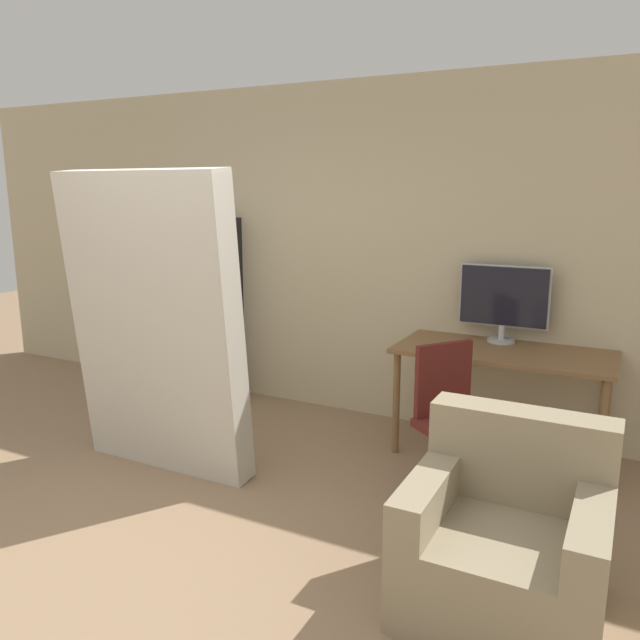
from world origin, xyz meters
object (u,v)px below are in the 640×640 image
object	(u,v)px
monitor	(504,299)
office_chair	(456,439)
armchair	(507,538)
mattress_near	(155,326)
bookshelf	(191,310)

from	to	relation	value
monitor	office_chair	xyz separation A→B (m)	(-0.04, -1.03, -0.69)
monitor	armchair	xyz separation A→B (m)	(0.43, -1.86, -0.77)
mattress_near	bookshelf	bearing A→B (deg)	121.69
office_chair	armchair	distance (m)	0.96
mattress_near	armchair	world-z (taller)	mattress_near
bookshelf	armchair	size ratio (longest dim) A/B	1.90
monitor	office_chair	bearing A→B (deg)	-92.01
monitor	bookshelf	bearing A→B (deg)	179.92
armchair	monitor	bearing A→B (deg)	102.99
monitor	mattress_near	size ratio (longest dim) A/B	0.32
mattress_near	armchair	distance (m)	2.46
monitor	armchair	distance (m)	2.06
office_chair	mattress_near	bearing A→B (deg)	-165.77
mattress_near	armchair	bearing A→B (deg)	-8.78
bookshelf	mattress_near	size ratio (longest dim) A/B	0.81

